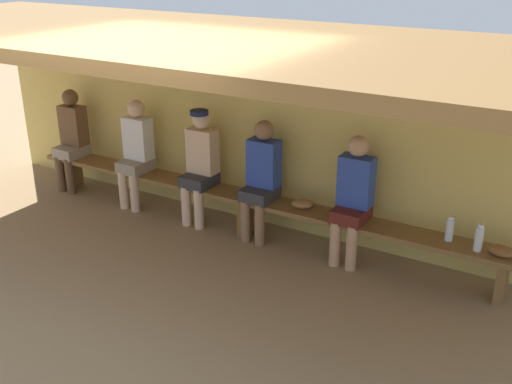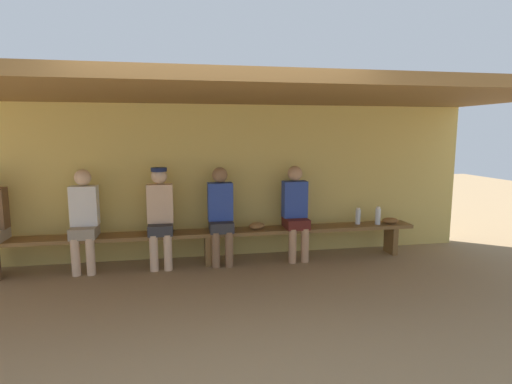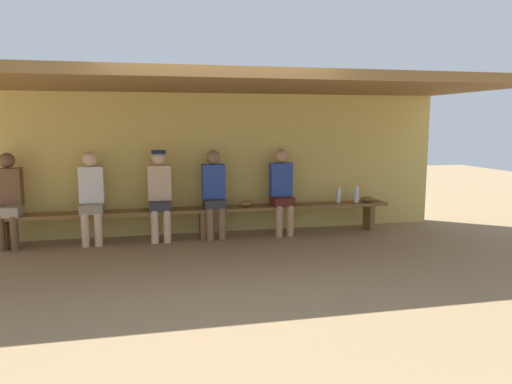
{
  "view_description": "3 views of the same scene",
  "coord_description": "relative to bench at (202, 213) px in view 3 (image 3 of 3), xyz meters",
  "views": [
    {
      "loc": [
        3.26,
        -3.74,
        3.06
      ],
      "look_at": [
        0.37,
        1.13,
        0.73
      ],
      "focal_mm": 42.43,
      "sensor_mm": 36.0,
      "label": 1
    },
    {
      "loc": [
        -0.35,
        -3.94,
        1.8
      ],
      "look_at": [
        0.63,
        1.27,
        1.03
      ],
      "focal_mm": 28.58,
      "sensor_mm": 36.0,
      "label": 2
    },
    {
      "loc": [
        -0.75,
        -5.59,
        1.75
      ],
      "look_at": [
        0.81,
        1.4,
        0.7
      ],
      "focal_mm": 33.47,
      "sensor_mm": 36.0,
      "label": 3
    }
  ],
  "objects": [
    {
      "name": "baseball_glove_tan",
      "position": [
        0.69,
        0.02,
        0.12
      ],
      "size": [
        0.29,
        0.25,
        0.09
      ],
      "primitive_type": "ellipsoid",
      "rotation": [
        0.0,
        0.0,
        3.51
      ],
      "color": "olive",
      "rests_on": "bench"
    },
    {
      "name": "player_rightmost",
      "position": [
        -2.69,
        0.0,
        0.34
      ],
      "size": [
        0.34,
        0.42,
        1.34
      ],
      "color": "gray",
      "rests_on": "ground"
    },
    {
      "name": "player_in_blue",
      "position": [
        -0.62,
        0.0,
        0.36
      ],
      "size": [
        0.34,
        0.42,
        1.34
      ],
      "color": "#333338",
      "rests_on": "ground"
    },
    {
      "name": "dugout_roof",
      "position": [
        0.0,
        -0.85,
        1.87
      ],
      "size": [
        8.0,
        2.8,
        0.12
      ],
      "primitive_type": "cube",
      "color": "brown",
      "rests_on": "back_wall"
    },
    {
      "name": "ground_plane",
      "position": [
        0.0,
        -1.55,
        -0.39
      ],
      "size": [
        24.0,
        24.0,
        0.0
      ],
      "primitive_type": "plane",
      "color": "#937754"
    },
    {
      "name": "player_shirtless_tan",
      "position": [
        0.19,
        0.0,
        0.34
      ],
      "size": [
        0.34,
        0.42,
        1.34
      ],
      "color": "#333338",
      "rests_on": "ground"
    },
    {
      "name": "baseball_glove_worn",
      "position": [
        2.71,
        -0.03,
        0.12
      ],
      "size": [
        0.26,
        0.2,
        0.09
      ],
      "primitive_type": "ellipsoid",
      "rotation": [
        0.0,
        0.0,
        3.01
      ],
      "color": "brown",
      "rests_on": "bench"
    },
    {
      "name": "player_leftmost",
      "position": [
        -1.59,
        0.0,
        0.34
      ],
      "size": [
        0.34,
        0.42,
        1.34
      ],
      "color": "gray",
      "rests_on": "ground"
    },
    {
      "name": "water_bottle_blue",
      "position": [
        2.22,
        0.03,
        0.19
      ],
      "size": [
        0.08,
        0.08,
        0.24
      ],
      "color": "silver",
      "rests_on": "bench"
    },
    {
      "name": "back_wall",
      "position": [
        0.0,
        0.45,
        0.71
      ],
      "size": [
        8.0,
        0.2,
        2.2
      ],
      "primitive_type": "cube",
      "color": "#D8BC60",
      "rests_on": "ground"
    },
    {
      "name": "player_in_red",
      "position": [
        1.25,
        0.0,
        0.34
      ],
      "size": [
        0.34,
        0.42,
        1.34
      ],
      "color": "#591E19",
      "rests_on": "ground"
    },
    {
      "name": "bench",
      "position": [
        0.0,
        0.0,
        0.0
      ],
      "size": [
        6.0,
        0.36,
        0.46
      ],
      "color": "brown",
      "rests_on": "ground"
    },
    {
      "name": "water_bottle_orange",
      "position": [
        2.5,
        -0.04,
        0.2
      ],
      "size": [
        0.08,
        0.08,
        0.27
      ],
      "color": "silver",
      "rests_on": "bench"
    }
  ]
}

